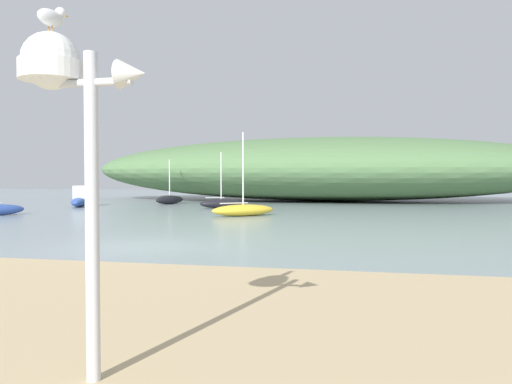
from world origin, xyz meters
The scene contains 8 objects.
ground_plane centered at (0.00, 0.00, 0.00)m, with size 120.00×120.00×0.00m, color gray.
distant_hill centered at (3.28, 29.01, 2.62)m, with size 40.29×15.37×5.25m, color #517547.
mast_structure centered at (3.64, -9.10, 2.72)m, with size 1.16×0.54×3.04m.
seagull_on_radar centered at (3.53, -9.09, 3.37)m, with size 0.18×0.35×0.25m.
sailboat_off_point centered at (-2.50, 17.31, 0.32)m, with size 2.83×2.15×3.54m.
sailboat_west_reach centered at (-7.49, 21.15, 0.34)m, with size 1.79×2.60×3.24m.
sailboat_near_shore centered at (0.32, 11.49, 0.32)m, with size 3.29×2.86×4.23m.
motorboat_centre_water centered at (-12.21, 17.00, 0.49)m, with size 2.12×3.20×1.39m.
Camera 1 is at (6.18, -13.02, 1.97)m, focal length 35.04 mm.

